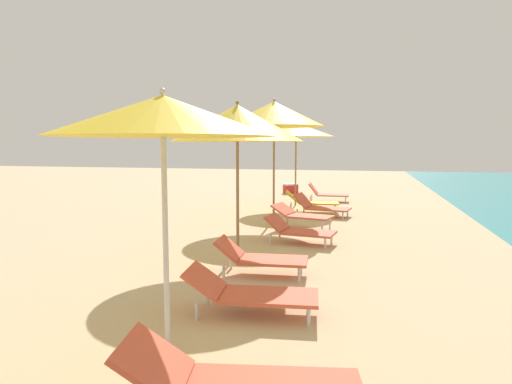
% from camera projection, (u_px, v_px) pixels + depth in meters
% --- Properties ---
extents(umbrella_fourth, '(1.98, 1.98, 2.34)m').
position_uv_depth(umbrella_fourth, '(163.00, 116.00, 3.84)').
color(umbrella_fourth, silver).
rests_on(umbrella_fourth, ground).
extents(lounger_fourth_shoreside, '(1.50, 0.75, 0.51)m').
position_uv_depth(lounger_fourth_shoreside, '(250.00, 292.00, 4.83)').
color(lounger_fourth_shoreside, '#D8593F').
rests_on(lounger_fourth_shoreside, ground).
extents(lounger_fourth_inland, '(1.64, 0.82, 0.60)m').
position_uv_depth(lounger_fourth_inland, '(238.00, 383.00, 2.84)').
color(lounger_fourth_inland, '#D8593F').
rests_on(lounger_fourth_inland, ground).
extents(umbrella_fifth, '(2.18, 2.18, 2.56)m').
position_uv_depth(umbrella_fifth, '(237.00, 123.00, 7.22)').
color(umbrella_fifth, olive).
rests_on(umbrella_fifth, ground).
extents(lounger_fifth_shoreside, '(1.35, 0.79, 0.52)m').
position_uv_depth(lounger_fifth_shoreside, '(299.00, 230.00, 8.36)').
color(lounger_fifth_shoreside, '#D8593F').
rests_on(lounger_fifth_shoreside, ground).
extents(lounger_fifth_inland, '(1.34, 0.69, 0.52)m').
position_uv_depth(lounger_fifth_inland, '(260.00, 257.00, 6.30)').
color(lounger_fifth_inland, '#D8593F').
rests_on(lounger_fifth_inland, ground).
extents(umbrella_sixth, '(2.42, 2.42, 2.95)m').
position_uv_depth(umbrella_sixth, '(274.00, 114.00, 10.63)').
color(umbrella_sixth, olive).
rests_on(umbrella_sixth, ground).
extents(lounger_sixth_shoreside, '(1.50, 0.91, 0.57)m').
position_uv_depth(lounger_sixth_shoreside, '(321.00, 206.00, 11.60)').
color(lounger_sixth_shoreside, '#D8593F').
rests_on(lounger_sixth_shoreside, ground).
extents(lounger_sixth_inland, '(1.40, 0.90, 0.54)m').
position_uv_depth(lounger_sixth_inland, '(302.00, 215.00, 9.74)').
color(lounger_sixth_inland, '#D8593F').
rests_on(lounger_sixth_inland, ground).
extents(umbrella_farthest, '(2.30, 2.30, 2.58)m').
position_uv_depth(umbrella_farthest, '(296.00, 130.00, 13.45)').
color(umbrella_farthest, olive).
rests_on(umbrella_farthest, ground).
extents(lounger_farthest_shoreside, '(1.32, 0.63, 0.60)m').
position_uv_depth(lounger_farthest_shoreside, '(327.00, 193.00, 14.61)').
color(lounger_farthest_shoreside, '#D8593F').
rests_on(lounger_farthest_shoreside, ground).
extents(lounger_farthest_inland, '(1.53, 0.78, 0.58)m').
position_uv_depth(lounger_farthest_inland, '(311.00, 201.00, 12.32)').
color(lounger_farthest_inland, yellow).
rests_on(lounger_farthest_inland, ground).
extents(cooler_box, '(0.60, 0.57, 0.38)m').
position_uv_depth(cooler_box, '(291.00, 188.00, 17.05)').
color(cooler_box, red).
rests_on(cooler_box, ground).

